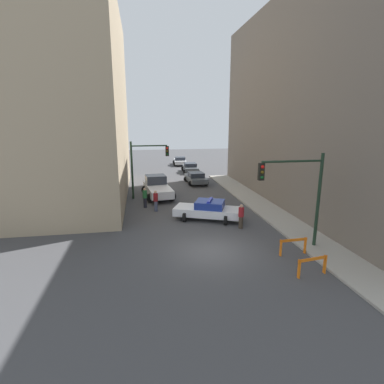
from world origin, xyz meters
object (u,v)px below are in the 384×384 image
barrier_mid (293,244)px  pedestrian_corner (145,197)px  parked_car_far (180,161)px  barrier_front (312,263)px  parked_car_near (196,178)px  traffic_light_far (144,162)px  pedestrian_crossing (156,201)px  police_car (208,210)px  traffic_light_near (300,187)px  pedestrian_sidewalk (241,216)px  white_truck (157,187)px  parked_car_mid (190,167)px

barrier_mid → pedestrian_corner: bearing=126.2°
parked_car_far → barrier_front: parked_car_far is taller
parked_car_near → traffic_light_far: bearing=-139.0°
pedestrian_crossing → police_car: bearing=132.2°
parked_car_far → barrier_mid: size_ratio=2.76×
traffic_light_near → pedestrian_crossing: bearing=130.7°
traffic_light_near → pedestrian_sidewalk: bearing=118.5°
pedestrian_corner → barrier_front: size_ratio=1.04×
parked_car_far → pedestrian_corner: 24.46m
white_truck → pedestrian_sidewalk: size_ratio=3.37×
traffic_light_near → pedestrian_corner: size_ratio=3.13×
parked_car_mid → pedestrian_sidewalk: size_ratio=2.64×
parked_car_far → barrier_front: (1.29, -36.29, -0.06)m
police_car → parked_car_far: 27.60m
barrier_front → barrier_mid: (0.24, 2.22, 0.00)m
white_truck → pedestrian_crossing: white_truck is taller
pedestrian_corner → barrier_mid: (7.58, -10.37, -0.24)m
pedestrian_sidewalk → pedestrian_corner: bearing=52.3°
barrier_front → traffic_light_near: bearing=75.5°
parked_car_near → pedestrian_sidewalk: 14.78m
traffic_light_far → barrier_front: bearing=-65.2°
parked_car_mid → barrier_front: (0.82, -29.05, -0.06)m
white_truck → parked_car_far: (4.84, 20.18, -0.23)m
police_car → white_truck: (-3.19, 7.36, 0.18)m
traffic_light_near → barrier_front: size_ratio=3.27×
parked_car_mid → pedestrian_crossing: (-5.71, -17.62, 0.19)m
traffic_light_far → pedestrian_corner: bearing=-91.4°
pedestrian_corner → barrier_front: 14.58m
parked_car_mid → pedestrian_crossing: 18.52m
police_car → pedestrian_sidewalk: bearing=-118.4°
parked_car_near → pedestrian_corner: (-5.88, -8.73, 0.19)m
traffic_light_near → pedestrian_crossing: 11.49m
traffic_light_far → pedestrian_corner: size_ratio=3.13×
pedestrian_sidewalk → white_truck: bearing=34.1°
parked_car_far → barrier_front: 36.31m
police_car → barrier_mid: police_car is taller
traffic_light_far → parked_car_far: (5.98, 20.56, -2.72)m
traffic_light_far → police_car: bearing=-58.2°
traffic_light_near → traffic_light_far: (-8.03, 12.78, -0.13)m
traffic_light_near → white_truck: traffic_light_near is taller
parked_car_near → pedestrian_crossing: pedestrian_crossing is taller
white_truck → parked_car_mid: white_truck is taller
police_car → pedestrian_corner: 5.85m
pedestrian_corner → pedestrian_sidewalk: size_ratio=1.00×
parked_car_near → traffic_light_near: bearing=-86.0°
police_car → white_truck: 8.03m
pedestrian_corner → pedestrian_sidewalk: same height
pedestrian_corner → barrier_front: bearing=71.2°
pedestrian_sidewalk → parked_car_near: bearing=7.8°
traffic_light_near → barrier_mid: (-0.52, -0.74, -2.91)m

